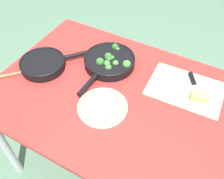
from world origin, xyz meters
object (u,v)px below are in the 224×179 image
Objects in this scene: skillet_broccoli at (109,61)px; cheese_block at (200,97)px; wooden_spoon at (20,73)px; dinner_plate_stack at (103,106)px; skillet_eggs at (43,64)px; grater_knife at (194,85)px.

skillet_broccoli is 4.67× the size of cheese_block.
dinner_plate_stack reaches higher than wooden_spoon.
skillet_broccoli reaches higher than wooden_spoon.
wooden_spoon is at bearing 1.58° from dinner_plate_stack.
dinner_plate_stack is at bearing 35.30° from cheese_block.
skillet_eggs reaches higher than cheese_block.
skillet_broccoli reaches higher than grater_knife.
skillet_eggs is at bearing 12.81° from cheese_block.
grater_knife is 2.32× the size of cheese_block.
wooden_spoon is (0.08, 0.11, -0.02)m from skillet_eggs.
skillet_broccoli reaches higher than cheese_block.
skillet_eggs is (0.31, 0.20, -0.00)m from skillet_broccoli.
skillet_eggs reaches higher than grater_knife.
grater_knife is at bearing -30.89° from skillet_eggs.
skillet_broccoli is 1.58× the size of wooden_spoon.
dinner_plate_stack is (0.40, 0.28, -0.01)m from cheese_block.
grater_knife is at bearing -134.13° from dinner_plate_stack.
cheese_block is (-0.92, -0.29, 0.01)m from wooden_spoon.
skillet_broccoli is 2.02× the size of grater_knife.
skillet_broccoli is 0.48m from grater_knife.
cheese_block is (-0.05, 0.08, 0.01)m from grater_knife.
skillet_eggs is 3.50× the size of cheese_block.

